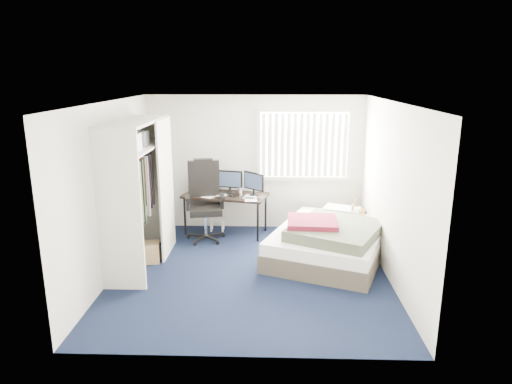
{
  "coord_description": "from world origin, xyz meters",
  "views": [
    {
      "loc": [
        0.29,
        -6.27,
        2.88
      ],
      "look_at": [
        0.07,
        0.4,
        1.13
      ],
      "focal_mm": 32.0,
      "sensor_mm": 36.0,
      "label": 1
    }
  ],
  "objects_px": {
    "office_chair": "(205,209)",
    "bed": "(330,240)",
    "desk": "(226,192)",
    "nightstand": "(353,215)"
  },
  "relations": [
    {
      "from": "nightstand",
      "to": "desk",
      "type": "bearing_deg",
      "value": 171.83
    },
    {
      "from": "office_chair",
      "to": "nightstand",
      "type": "xyz_separation_m",
      "value": [
        2.62,
        -0.02,
        -0.09
      ]
    },
    {
      "from": "office_chair",
      "to": "bed",
      "type": "distance_m",
      "value": 2.29
    },
    {
      "from": "desk",
      "to": "nightstand",
      "type": "xyz_separation_m",
      "value": [
        2.27,
        -0.33,
        -0.32
      ]
    },
    {
      "from": "bed",
      "to": "nightstand",
      "type": "bearing_deg",
      "value": 58.27
    },
    {
      "from": "nightstand",
      "to": "bed",
      "type": "distance_m",
      "value": 0.96
    },
    {
      "from": "desk",
      "to": "bed",
      "type": "bearing_deg",
      "value": -32.67
    },
    {
      "from": "office_chair",
      "to": "nightstand",
      "type": "relative_size",
      "value": 1.71
    },
    {
      "from": "desk",
      "to": "bed",
      "type": "relative_size",
      "value": 0.62
    },
    {
      "from": "desk",
      "to": "office_chair",
      "type": "relative_size",
      "value": 1.14
    }
  ]
}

